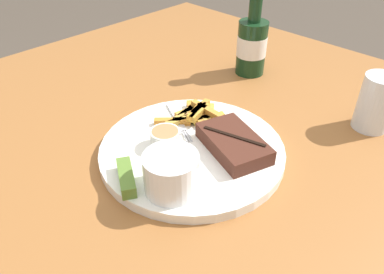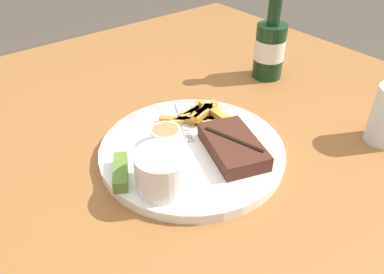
% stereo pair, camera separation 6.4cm
% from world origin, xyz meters
% --- Properties ---
extents(dining_table, '(1.29, 1.27, 0.74)m').
position_xyz_m(dining_table, '(0.00, 0.00, 0.67)').
color(dining_table, '#935B2D').
rests_on(dining_table, ground_plane).
extents(dinner_plate, '(0.32, 0.32, 0.02)m').
position_xyz_m(dinner_plate, '(0.00, 0.00, 0.75)').
color(dinner_plate, white).
rests_on(dinner_plate, dining_table).
extents(steak_portion, '(0.15, 0.12, 0.03)m').
position_xyz_m(steak_portion, '(0.06, 0.04, 0.78)').
color(steak_portion, '#472319').
rests_on(steak_portion, dinner_plate).
extents(fries_pile, '(0.10, 0.13, 0.02)m').
position_xyz_m(fries_pile, '(-0.06, 0.07, 0.77)').
color(fries_pile, '#CC8741').
rests_on(fries_pile, dinner_plate).
extents(coleslaw_cup, '(0.08, 0.08, 0.06)m').
position_xyz_m(coleslaw_cup, '(0.05, -0.10, 0.80)').
color(coleslaw_cup, white).
rests_on(coleslaw_cup, dinner_plate).
extents(dipping_sauce_cup, '(0.05, 0.05, 0.03)m').
position_xyz_m(dipping_sauce_cup, '(-0.03, -0.03, 0.78)').
color(dipping_sauce_cup, silver).
rests_on(dipping_sauce_cup, dinner_plate).
extents(pickle_spear, '(0.08, 0.06, 0.02)m').
position_xyz_m(pickle_spear, '(-0.01, -0.14, 0.77)').
color(pickle_spear, '#567A2D').
rests_on(pickle_spear, dinner_plate).
extents(fork_utensil, '(0.12, 0.07, 0.00)m').
position_xyz_m(fork_utensil, '(-0.08, 0.04, 0.76)').
color(fork_utensil, '#B7B7BC').
rests_on(fork_utensil, dinner_plate).
extents(beer_bottle, '(0.07, 0.07, 0.20)m').
position_xyz_m(beer_bottle, '(-0.12, 0.33, 0.82)').
color(beer_bottle, '#143319').
rests_on(beer_bottle, dining_table).
extents(drinking_glass, '(0.07, 0.07, 0.11)m').
position_xyz_m(drinking_glass, '(0.19, 0.30, 0.80)').
color(drinking_glass, silver).
rests_on(drinking_glass, dining_table).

